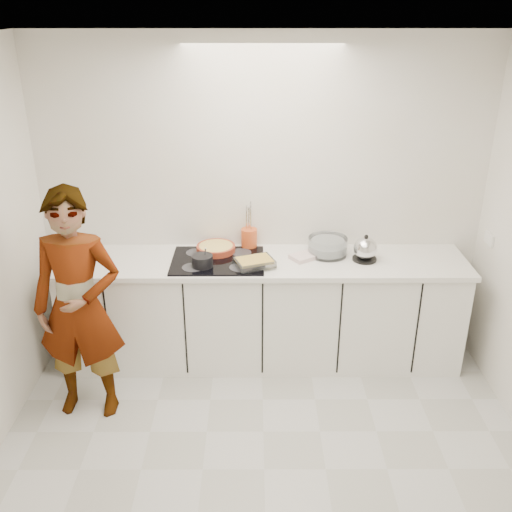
{
  "coord_description": "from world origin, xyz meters",
  "views": [
    {
      "loc": [
        -0.06,
        -2.81,
        2.78
      ],
      "look_at": [
        -0.05,
        1.05,
        1.05
      ],
      "focal_mm": 40.0,
      "sensor_mm": 36.0,
      "label": 1
    }
  ],
  "objects_px": {
    "saucepan": "(202,261)",
    "kettle": "(365,250)",
    "mixing_bowl": "(328,247)",
    "baking_dish": "(254,262)",
    "utensil_crock": "(249,238)",
    "cook": "(79,307)",
    "tart_dish": "(216,248)",
    "hob": "(218,261)"
  },
  "relations": [
    {
      "from": "saucepan",
      "to": "cook",
      "type": "bearing_deg",
      "value": -148.3
    },
    {
      "from": "baking_dish",
      "to": "mixing_bowl",
      "type": "xyz_separation_m",
      "value": [
        0.59,
        0.24,
        0.02
      ]
    },
    {
      "from": "hob",
      "to": "tart_dish",
      "type": "distance_m",
      "value": 0.17
    },
    {
      "from": "utensil_crock",
      "to": "cook",
      "type": "relative_size",
      "value": 0.1
    },
    {
      "from": "baking_dish",
      "to": "kettle",
      "type": "height_order",
      "value": "kettle"
    },
    {
      "from": "saucepan",
      "to": "baking_dish",
      "type": "distance_m",
      "value": 0.4
    },
    {
      "from": "utensil_crock",
      "to": "baking_dish",
      "type": "bearing_deg",
      "value": -83.5
    },
    {
      "from": "hob",
      "to": "mixing_bowl",
      "type": "distance_m",
      "value": 0.89
    },
    {
      "from": "saucepan",
      "to": "utensil_crock",
      "type": "distance_m",
      "value": 0.53
    },
    {
      "from": "saucepan",
      "to": "kettle",
      "type": "xyz_separation_m",
      "value": [
        1.27,
        0.14,
        0.03
      ]
    },
    {
      "from": "tart_dish",
      "to": "utensil_crock",
      "type": "distance_m",
      "value": 0.29
    },
    {
      "from": "mixing_bowl",
      "to": "baking_dish",
      "type": "bearing_deg",
      "value": -157.61
    },
    {
      "from": "kettle",
      "to": "baking_dish",
      "type": "bearing_deg",
      "value": -171.41
    },
    {
      "from": "saucepan",
      "to": "kettle",
      "type": "distance_m",
      "value": 1.27
    },
    {
      "from": "saucepan",
      "to": "mixing_bowl",
      "type": "relative_size",
      "value": 0.51
    },
    {
      "from": "hob",
      "to": "kettle",
      "type": "distance_m",
      "value": 1.16
    },
    {
      "from": "hob",
      "to": "mixing_bowl",
      "type": "height_order",
      "value": "mixing_bowl"
    },
    {
      "from": "baking_dish",
      "to": "utensil_crock",
      "type": "height_order",
      "value": "utensil_crock"
    },
    {
      "from": "baking_dish",
      "to": "cook",
      "type": "bearing_deg",
      "value": -157.09
    },
    {
      "from": "hob",
      "to": "saucepan",
      "type": "bearing_deg",
      "value": -132.29
    },
    {
      "from": "saucepan",
      "to": "utensil_crock",
      "type": "height_order",
      "value": "saucepan"
    },
    {
      "from": "mixing_bowl",
      "to": "kettle",
      "type": "xyz_separation_m",
      "value": [
        0.28,
        -0.11,
        0.02
      ]
    },
    {
      "from": "cook",
      "to": "hob",
      "type": "bearing_deg",
      "value": 35.94
    },
    {
      "from": "saucepan",
      "to": "utensil_crock",
      "type": "bearing_deg",
      "value": 48.07
    },
    {
      "from": "utensil_crock",
      "to": "cook",
      "type": "height_order",
      "value": "cook"
    },
    {
      "from": "saucepan",
      "to": "utensil_crock",
      "type": "xyz_separation_m",
      "value": [
        0.35,
        0.39,
        0.02
      ]
    },
    {
      "from": "tart_dish",
      "to": "cook",
      "type": "xyz_separation_m",
      "value": [
        -0.9,
        -0.79,
        -0.1
      ]
    },
    {
      "from": "mixing_bowl",
      "to": "saucepan",
      "type": "bearing_deg",
      "value": -165.68
    },
    {
      "from": "baking_dish",
      "to": "tart_dish",
      "type": "bearing_deg",
      "value": 138.29
    },
    {
      "from": "utensil_crock",
      "to": "cook",
      "type": "distance_m",
      "value": 1.48
    },
    {
      "from": "mixing_bowl",
      "to": "utensil_crock",
      "type": "xyz_separation_m",
      "value": [
        -0.63,
        0.14,
        0.02
      ]
    },
    {
      "from": "mixing_bowl",
      "to": "cook",
      "type": "bearing_deg",
      "value": -157.26
    },
    {
      "from": "tart_dish",
      "to": "baking_dish",
      "type": "height_order",
      "value": "baking_dish"
    },
    {
      "from": "kettle",
      "to": "cook",
      "type": "xyz_separation_m",
      "value": [
        -2.08,
        -0.64,
        -0.15
      ]
    },
    {
      "from": "utensil_crock",
      "to": "cook",
      "type": "bearing_deg",
      "value": -142.48
    },
    {
      "from": "tart_dish",
      "to": "kettle",
      "type": "xyz_separation_m",
      "value": [
        1.18,
        -0.15,
        0.05
      ]
    },
    {
      "from": "kettle",
      "to": "cook",
      "type": "relative_size",
      "value": 0.13
    },
    {
      "from": "baking_dish",
      "to": "mixing_bowl",
      "type": "height_order",
      "value": "mixing_bowl"
    },
    {
      "from": "saucepan",
      "to": "cook",
      "type": "height_order",
      "value": "cook"
    },
    {
      "from": "saucepan",
      "to": "cook",
      "type": "distance_m",
      "value": 0.96
    },
    {
      "from": "baking_dish",
      "to": "utensil_crock",
      "type": "relative_size",
      "value": 2.06
    },
    {
      "from": "baking_dish",
      "to": "kettle",
      "type": "bearing_deg",
      "value": 8.59
    }
  ]
}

